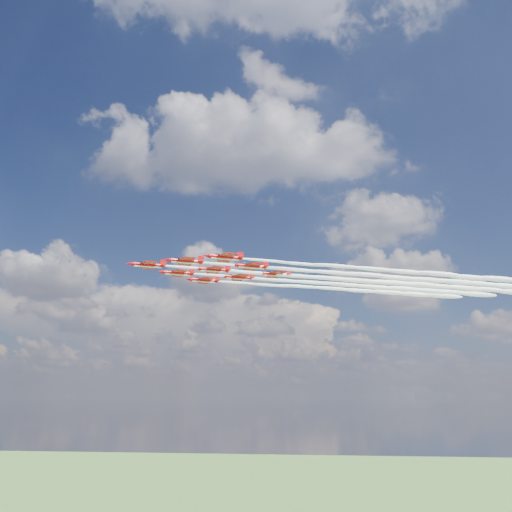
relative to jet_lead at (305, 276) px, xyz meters
name	(u,v)px	position (x,y,z in m)	size (l,w,h in m)	color
jet_lead	(305,276)	(0.00, 0.00, 0.00)	(91.20, 43.25, 2.65)	#BA0A0F
jet_row2_port	(343,273)	(11.14, -2.57, 0.00)	(91.20, 43.25, 2.65)	#BA0A0F
jet_row2_starb	(323,283)	(5.56, 9.99, 0.00)	(91.20, 43.25, 2.65)	#BA0A0F
jet_row3_port	(383,270)	(22.28, -5.15, 0.00)	(91.20, 43.25, 2.65)	#BA0A0F
jet_row3_centre	(360,280)	(16.70, 7.42, 0.00)	(91.20, 43.25, 2.65)	#BA0A0F
jet_row3_starb	(340,289)	(11.11, 19.98, 0.00)	(91.20, 43.25, 2.65)	#BA0A0F
jet_row4_port	(398,278)	(27.84, 4.84, 0.00)	(91.20, 43.25, 2.65)	#BA0A0F
jet_row4_starb	(375,287)	(22.25, 17.41, 0.00)	(91.20, 43.25, 2.65)	#BA0A0F
jet_tail	(411,284)	(33.39, 14.84, 0.00)	(91.20, 43.25, 2.65)	#BA0A0F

